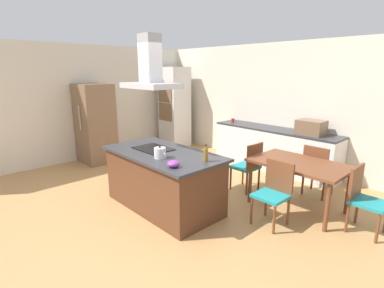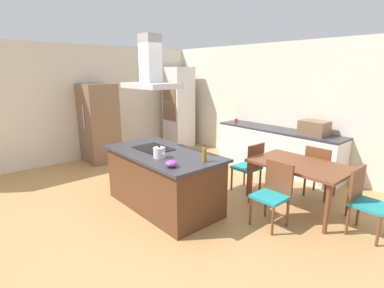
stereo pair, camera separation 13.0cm
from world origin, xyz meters
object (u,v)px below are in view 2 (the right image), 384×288
(coffee_mug_red, at_px, (236,120))
(range_hood, at_px, (151,71))
(olive_oil_bottle, at_px, (205,155))
(refrigerator, at_px, (99,123))
(dining_table, at_px, (300,169))
(chair_facing_island, at_px, (274,190))
(chair_at_right_end, at_px, (364,197))
(mixing_bowl, at_px, (172,164))
(chair_facing_back_wall, at_px, (319,169))
(cooktop, at_px, (153,148))
(countertop_microwave, at_px, (314,128))
(wall_oven_stack, at_px, (178,107))
(tea_kettle, at_px, (159,153))
(chair_at_left_end, at_px, (250,164))

(coffee_mug_red, xyz_separation_m, range_hood, (0.71, -2.85, 1.16))
(olive_oil_bottle, bearing_deg, refrigerator, 177.23)
(dining_table, height_order, range_hood, range_hood)
(chair_facing_island, xyz_separation_m, range_hood, (-1.71, -0.83, 1.59))
(coffee_mug_red, relative_size, chair_at_right_end, 0.10)
(refrigerator, xyz_separation_m, range_hood, (2.73, -0.32, 1.19))
(refrigerator, relative_size, range_hood, 2.02)
(mixing_bowl, xyz_separation_m, chair_facing_back_wall, (0.80, 2.49, -0.44))
(cooktop, bearing_deg, dining_table, 41.00)
(chair_facing_island, bearing_deg, dining_table, 90.00)
(olive_oil_bottle, distance_m, countertop_microwave, 2.75)
(wall_oven_stack, bearing_deg, countertop_microwave, 3.47)
(mixing_bowl, xyz_separation_m, range_hood, (-0.92, 0.34, 1.16))
(wall_oven_stack, height_order, refrigerator, wall_oven_stack)
(wall_oven_stack, height_order, chair_at_right_end, wall_oven_stack)
(tea_kettle, bearing_deg, chair_facing_island, 40.25)
(tea_kettle, height_order, dining_table, tea_kettle)
(countertop_microwave, bearing_deg, chair_facing_island, -76.14)
(cooktop, xyz_separation_m, coffee_mug_red, (-0.71, 2.85, 0.04))
(coffee_mug_red, xyz_separation_m, chair_at_left_end, (1.51, -1.36, -0.44))
(range_hood, bearing_deg, chair_at_left_end, 61.80)
(mixing_bowl, distance_m, countertop_microwave, 3.23)
(chair_at_left_end, bearing_deg, chair_facing_back_wall, 36.01)
(mixing_bowl, distance_m, chair_at_right_end, 2.54)
(cooktop, distance_m, olive_oil_bottle, 1.05)
(chair_facing_back_wall, bearing_deg, olive_oil_bottle, -108.54)
(coffee_mug_red, bearing_deg, tea_kettle, -68.86)
(countertop_microwave, xyz_separation_m, chair_at_left_end, (-0.41, -1.39, -0.53))
(cooktop, distance_m, chair_facing_island, 1.94)
(tea_kettle, relative_size, mixing_bowl, 1.36)
(wall_oven_stack, height_order, chair_at_left_end, wall_oven_stack)
(cooktop, distance_m, coffee_mug_red, 2.94)
(refrigerator, distance_m, chair_facing_island, 4.49)
(coffee_mug_red, distance_m, chair_facing_back_wall, 2.56)
(refrigerator, bearing_deg, chair_at_left_end, 18.39)
(coffee_mug_red, height_order, chair_at_left_end, coffee_mug_red)
(cooktop, xyz_separation_m, refrigerator, (-2.73, 0.32, 0.00))
(refrigerator, height_order, chair_facing_back_wall, refrigerator)
(chair_at_right_end, xyz_separation_m, range_hood, (-2.63, -1.49, 1.59))
(countertop_microwave, height_order, wall_oven_stack, wall_oven_stack)
(refrigerator, distance_m, dining_table, 4.60)
(chair_facing_island, bearing_deg, wall_oven_stack, 157.34)
(wall_oven_stack, distance_m, dining_table, 4.53)
(tea_kettle, relative_size, countertop_microwave, 0.44)
(coffee_mug_red, xyz_separation_m, chair_at_right_end, (3.34, -1.36, -0.44))
(tea_kettle, distance_m, countertop_microwave, 3.18)
(mixing_bowl, relative_size, countertop_microwave, 0.32)
(coffee_mug_red, bearing_deg, mixing_bowl, -62.99)
(chair_facing_back_wall, relative_size, range_hood, 0.99)
(cooktop, bearing_deg, chair_at_right_end, 29.55)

